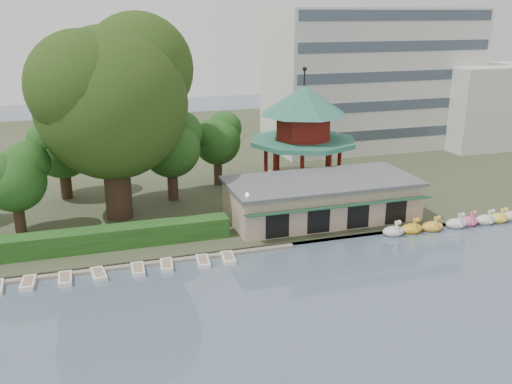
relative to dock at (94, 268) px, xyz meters
name	(u,v)px	position (x,y,z in m)	size (l,w,h in m)	color
ground_plane	(315,363)	(12.00, -17.20, -0.12)	(220.00, 220.00, 0.00)	slate
shore	(171,156)	(12.00, 34.80, 0.08)	(220.00, 70.00, 0.40)	#424930
embankment	(237,250)	(12.00, 0.10, 0.03)	(220.00, 0.60, 0.30)	gray
dock	(94,268)	(0.00, 0.00, 0.00)	(34.00, 1.60, 0.24)	gray
boathouse	(321,198)	(22.00, 4.77, 2.25)	(18.60, 9.39, 3.90)	tan
pavilion	(303,127)	(24.00, 14.80, 7.36)	(12.40, 12.40, 13.50)	tan
office_building	(390,83)	(44.67, 31.80, 9.61)	(38.00, 18.00, 20.00)	silver
hedge	(54,244)	(-3.00, 3.30, 1.18)	(30.00, 2.00, 1.80)	#26571D
lamp_post	(247,207)	(13.50, 1.80, 3.22)	(0.36, 0.36, 4.28)	black
big_tree	(113,92)	(3.20, 11.03, 12.57)	(15.75, 14.68, 19.62)	#3A281C
small_trees	(79,153)	(-0.31, 14.89, 6.09)	(38.72, 16.28, 9.69)	#3A281C
swan_boats	(458,223)	(34.06, -0.69, 0.28)	(15.57, 1.96, 1.92)	silver
moored_rowboats	(67,278)	(-2.04, -1.40, 0.06)	(27.28, 2.77, 0.36)	white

